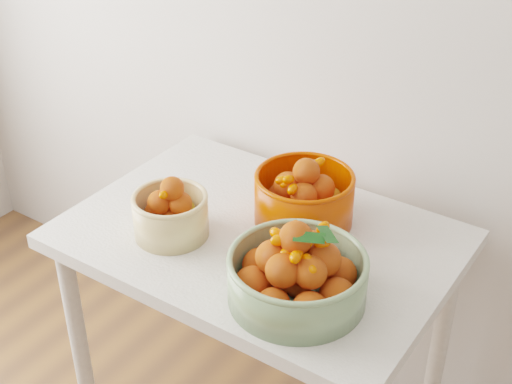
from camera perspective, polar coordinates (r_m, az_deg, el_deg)
table at (r=1.93m, az=0.23°, el=-5.63°), size 1.00×0.70×0.75m
bowl_cream at (r=1.85m, az=-6.85°, el=-1.71°), size 0.25×0.25×0.17m
bowl_green at (r=1.62m, az=3.30°, el=-6.57°), size 0.42×0.42×0.21m
bowl_orange at (r=1.89m, az=3.86°, el=-0.41°), size 0.32×0.32×0.19m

